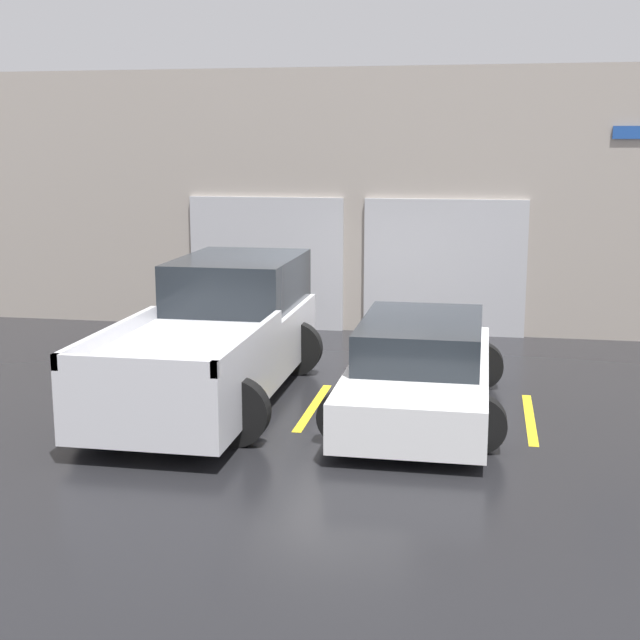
% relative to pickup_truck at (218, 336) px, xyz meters
% --- Properties ---
extents(ground_plane, '(28.00, 28.00, 0.00)m').
position_rel_pickup_truck_xyz_m(ground_plane, '(1.43, 1.70, -0.84)').
color(ground_plane, black).
extents(shophouse_building, '(17.27, 0.68, 4.85)m').
position_rel_pickup_truck_xyz_m(shophouse_building, '(1.42, 4.99, 1.55)').
color(shophouse_building, '#9E9389').
rests_on(shophouse_building, ground).
extents(pickup_truck, '(2.47, 5.41, 1.82)m').
position_rel_pickup_truck_xyz_m(pickup_truck, '(0.00, 0.00, 0.00)').
color(pickup_truck, silver).
rests_on(pickup_truck, ground).
extents(sedan_white, '(2.21, 4.50, 1.24)m').
position_rel_pickup_truck_xyz_m(sedan_white, '(2.85, -0.32, -0.26)').
color(sedan_white, white).
rests_on(sedan_white, ground).
extents(parking_stripe_far_left, '(0.12, 2.20, 0.01)m').
position_rel_pickup_truck_xyz_m(parking_stripe_far_left, '(-1.43, -0.36, -0.84)').
color(parking_stripe_far_left, gold).
rests_on(parking_stripe_far_left, ground).
extents(parking_stripe_left, '(0.12, 2.20, 0.01)m').
position_rel_pickup_truck_xyz_m(parking_stripe_left, '(1.43, -0.36, -0.84)').
color(parking_stripe_left, gold).
rests_on(parking_stripe_left, ground).
extents(parking_stripe_centre, '(0.12, 2.20, 0.01)m').
position_rel_pickup_truck_xyz_m(parking_stripe_centre, '(4.28, -0.36, -0.84)').
color(parking_stripe_centre, gold).
rests_on(parking_stripe_centre, ground).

